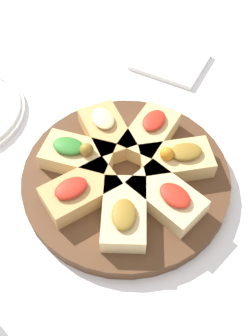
{
  "coord_description": "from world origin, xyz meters",
  "views": [
    {
      "loc": [
        -0.25,
        0.27,
        0.53
      ],
      "look_at": [
        0.0,
        0.0,
        0.04
      ],
      "focal_mm": 42.0,
      "sensor_mm": 36.0,
      "label": 1
    }
  ],
  "objects": [
    {
      "name": "focaccia_slice_0",
      "position": [
        -0.05,
        0.06,
        0.04
      ],
      "size": [
        0.12,
        0.13,
        0.04
      ],
      "color": "#E5C689",
      "rests_on": "serving_board"
    },
    {
      "name": "focaccia_slice_3",
      "position": [
        0.02,
        -0.08,
        0.04
      ],
      "size": [
        0.09,
        0.12,
        0.04
      ],
      "color": "#DBB775",
      "rests_on": "serving_board"
    },
    {
      "name": "focaccia_slice_4",
      "position": [
        0.07,
        -0.03,
        0.04
      ],
      "size": [
        0.13,
        0.1,
        0.04
      ],
      "color": "tan",
      "rests_on": "serving_board"
    },
    {
      "name": "focaccia_slice_6",
      "position": [
        0.02,
        0.08,
        0.04
      ],
      "size": [
        0.09,
        0.12,
        0.04
      ],
      "color": "tan",
      "rests_on": "serving_board"
    },
    {
      "name": "serving_board",
      "position": [
        0.0,
        0.0,
        0.01
      ],
      "size": [
        0.33,
        0.33,
        0.02
      ],
      "primitive_type": "cylinder",
      "color": "#51331E",
      "rests_on": "ground_plane"
    },
    {
      "name": "napkin_stack",
      "position": [
        0.13,
        -0.29,
        0.01
      ],
      "size": [
        0.17,
        0.15,
        0.01
      ],
      "primitive_type": "cube",
      "rotation": [
        0.0,
        0.0,
        0.26
      ],
      "color": "white",
      "rests_on": "ground_plane"
    },
    {
      "name": "focaccia_slice_1",
      "position": [
        -0.08,
        0.0,
        0.04
      ],
      "size": [
        0.11,
        0.07,
        0.04
      ],
      "color": "#E5C689",
      "rests_on": "serving_board"
    },
    {
      "name": "focaccia_slice_5",
      "position": [
        0.07,
        0.03,
        0.04
      ],
      "size": [
        0.13,
        0.1,
        0.05
      ],
      "color": "#DBB775",
      "rests_on": "serving_board"
    },
    {
      "name": "focaccia_slice_2",
      "position": [
        -0.05,
        -0.06,
        0.04
      ],
      "size": [
        0.12,
        0.13,
        0.05
      ],
      "color": "#DBB775",
      "rests_on": "serving_board"
    },
    {
      "name": "ground_plane",
      "position": [
        0.0,
        0.0,
        0.0
      ],
      "size": [
        3.0,
        3.0,
        0.0
      ],
      "primitive_type": "plane",
      "color": "white"
    }
  ]
}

